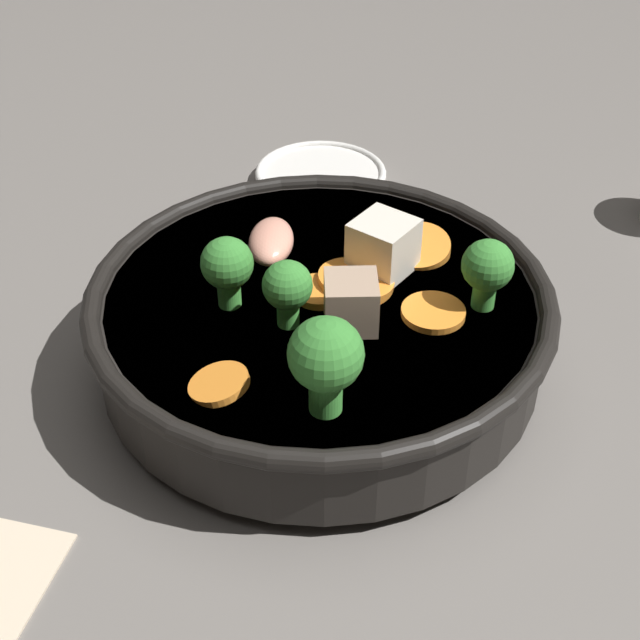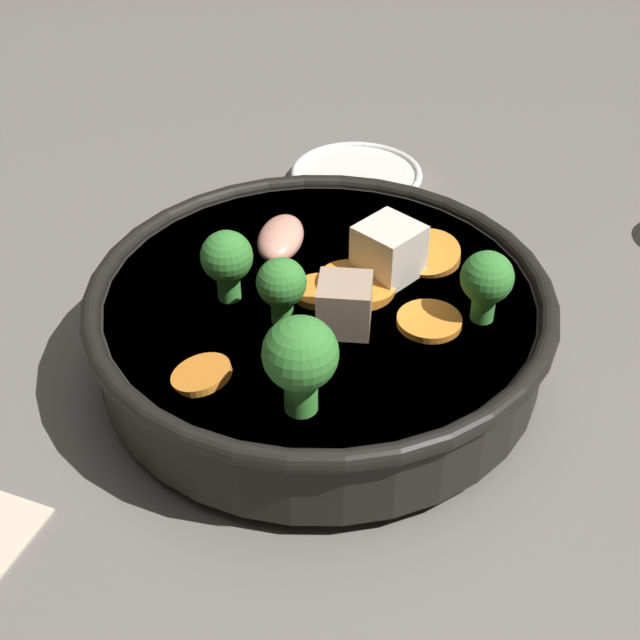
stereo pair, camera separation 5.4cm
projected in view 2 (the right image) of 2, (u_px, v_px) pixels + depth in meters
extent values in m
plane|color=slate|center=(320.00, 368.00, 0.56)|extent=(3.00, 3.00, 0.00)
cylinder|color=black|center=(320.00, 362.00, 0.56)|extent=(0.15, 0.15, 0.01)
cylinder|color=black|center=(320.00, 326.00, 0.54)|extent=(0.27, 0.27, 0.05)
torus|color=black|center=(320.00, 295.00, 0.53)|extent=(0.28, 0.28, 0.01)
cylinder|color=brown|center=(320.00, 312.00, 0.53)|extent=(0.25, 0.25, 0.03)
cylinder|color=orange|center=(429.00, 321.00, 0.50)|extent=(0.05, 0.05, 0.00)
cylinder|color=orange|center=(427.00, 255.00, 0.55)|extent=(0.05, 0.05, 0.02)
cylinder|color=orange|center=(357.00, 285.00, 0.53)|extent=(0.06, 0.06, 0.01)
cylinder|color=orange|center=(202.00, 375.00, 0.47)|extent=(0.04, 0.04, 0.01)
cylinder|color=orange|center=(309.00, 292.00, 0.52)|extent=(0.04, 0.04, 0.01)
cylinder|color=green|center=(285.00, 310.00, 0.50)|extent=(0.01, 0.01, 0.02)
sphere|color=#388433|center=(284.00, 284.00, 0.49)|extent=(0.03, 0.03, 0.03)
cylinder|color=green|center=(483.00, 306.00, 0.50)|extent=(0.01, 0.01, 0.02)
sphere|color=#388433|center=(487.00, 277.00, 0.49)|extent=(0.03, 0.03, 0.03)
cylinder|color=green|center=(229.00, 285.00, 0.52)|extent=(0.01, 0.01, 0.02)
sphere|color=#388433|center=(227.00, 256.00, 0.51)|extent=(0.03, 0.03, 0.03)
cylinder|color=green|center=(301.00, 391.00, 0.44)|extent=(0.02, 0.02, 0.02)
sphere|color=#388433|center=(300.00, 354.00, 0.43)|extent=(0.04, 0.04, 0.04)
cube|color=silver|center=(389.00, 251.00, 0.53)|extent=(0.04, 0.04, 0.03)
cube|color=tan|center=(344.00, 305.00, 0.49)|extent=(0.04, 0.04, 0.03)
ellipsoid|color=#EA9E84|center=(281.00, 238.00, 0.56)|extent=(0.05, 0.06, 0.02)
cylinder|color=white|center=(357.00, 179.00, 0.74)|extent=(0.10, 0.10, 0.01)
torus|color=white|center=(357.00, 174.00, 0.74)|extent=(0.11, 0.11, 0.01)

